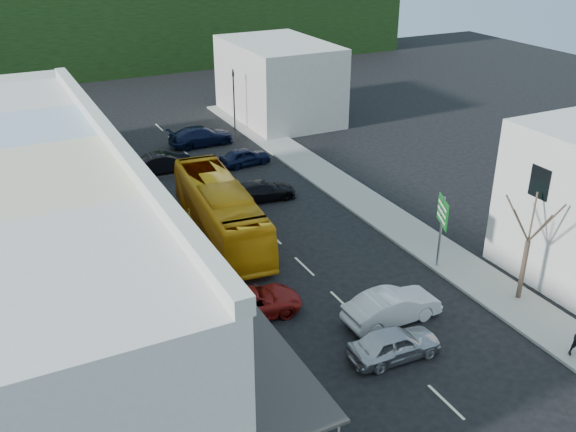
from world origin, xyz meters
The scene contains 19 objects.
ground centered at (0.00, 0.00, 0.00)m, with size 120.00×120.00×0.00m, color black.
sidewalk_left centered at (-7.50, 10.00, 0.07)m, with size 3.00×52.00×0.15m, color gray.
sidewalk_right centered at (7.50, 10.00, 0.07)m, with size 3.00×52.00×0.15m, color gray.
shopfront_row centered at (-12.49, 5.00, 4.00)m, with size 8.25×30.00×8.00m.
distant_block_left centered at (-12.00, 27.00, 3.00)m, with size 8.00×10.00×6.00m, color #B7B2A8.
distant_block_right centered at (11.00, 30.00, 3.50)m, with size 8.00×12.00×7.00m, color #B7B2A8.
hillside centered at (-1.45, 65.09, 6.73)m, with size 80.00×26.00×14.00m.
bus centered at (-2.73, 9.44, 1.55)m, with size 2.50×11.60×3.10m, color orange.
car_silver centered at (-0.23, -4.73, 0.70)m, with size 1.80×4.40×1.40m, color #B2B2B7.
car_white centered at (1.27, -2.41, 0.70)m, with size 1.80×4.40×1.40m, color silver.
car_red centered at (-4.35, 1.04, 0.70)m, with size 1.90×4.60×1.40m, color maroon.
car_black_near centered at (1.72, 13.23, 0.70)m, with size 1.84×4.50×1.40m, color black.
car_navy_mid centered at (3.18, 19.76, 0.70)m, with size 1.80×4.40×1.40m, color black.
car_black_far centered at (-2.66, 21.16, 0.70)m, with size 1.80×4.40×1.40m, color black.
car_navy_far centered at (1.80, 25.71, 0.70)m, with size 1.84×4.50×1.40m, color black.
pedestrian_left centered at (-8.50, 0.26, 1.00)m, with size 0.60×0.40×1.70m, color black.
direction_sign centered at (6.40, 0.67, 2.09)m, with size 0.98×1.80×4.18m, color #0C5D17, non-canonical shape.
street_tree centered at (8.00, -3.70, 3.29)m, with size 2.74×2.74×6.59m, color #372A21, non-canonical shape.
traffic_signal centered at (5.80, 28.17, 2.70)m, with size 0.71×1.15×5.40m, color black, non-canonical shape.
Camera 1 is at (-14.40, -22.87, 17.51)m, focal length 40.00 mm.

